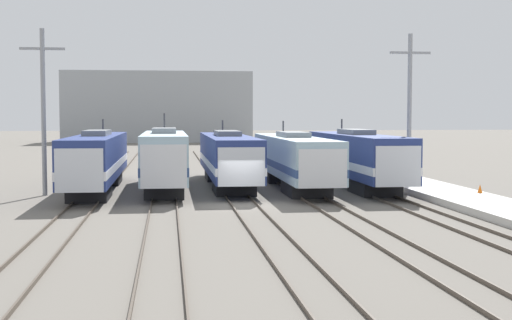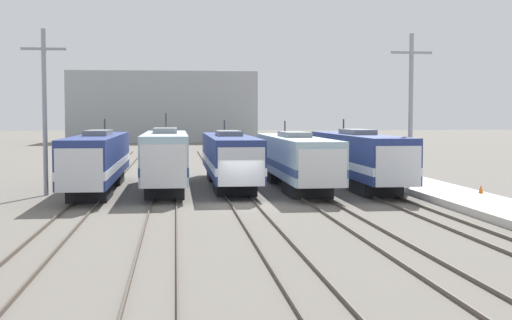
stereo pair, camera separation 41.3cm
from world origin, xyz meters
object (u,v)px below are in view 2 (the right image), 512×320
at_px(catenary_tower_right, 411,108).
at_px(traffic_cone, 481,189).
at_px(locomotive_far_left, 98,160).
at_px(locomotive_center, 229,158).
at_px(locomotive_far_right, 359,158).
at_px(catenary_tower_left, 45,108).
at_px(locomotive_center_left, 165,159).
at_px(locomotive_center_right, 295,159).

relative_size(catenary_tower_right, traffic_cone, 20.46).
distance_m(locomotive_far_left, locomotive_center, 9.18).
bearing_deg(locomotive_far_right, catenary_tower_left, -173.95).
bearing_deg(locomotive_far_left, locomotive_far_right, 0.47).
distance_m(locomotive_center_left, catenary_tower_right, 16.75).
bearing_deg(locomotive_center_left, catenary_tower_left, -167.02).
distance_m(catenary_tower_left, catenary_tower_right, 23.83).
bearing_deg(traffic_cone, locomotive_center_right, 141.57).
xyz_separation_m(locomotive_far_left, locomotive_center_right, (13.40, 0.32, -0.08)).
relative_size(catenary_tower_left, traffic_cone, 20.46).
bearing_deg(locomotive_center_right, locomotive_center, 158.08).
distance_m(locomotive_center_left, locomotive_far_right, 13.40).
distance_m(locomotive_far_left, locomotive_far_right, 17.86).
relative_size(locomotive_far_left, locomotive_center_left, 1.24).
distance_m(locomotive_far_left, catenary_tower_left, 5.03).
xyz_separation_m(catenary_tower_left, catenary_tower_right, (23.83, 0.00, 0.00)).
xyz_separation_m(locomotive_far_left, locomotive_far_right, (17.86, 0.15, 0.00)).
relative_size(locomotive_far_left, traffic_cone, 39.07).
relative_size(catenary_tower_left, catenary_tower_right, 1.00).
distance_m(locomotive_far_left, traffic_cone, 24.58).
height_order(locomotive_center, catenary_tower_right, catenary_tower_right).
height_order(locomotive_far_left, locomotive_center_left, locomotive_center_left).
bearing_deg(catenary_tower_left, locomotive_center_right, 8.25).
bearing_deg(catenary_tower_left, traffic_cone, -11.78).
height_order(locomotive_center_right, locomotive_far_right, locomotive_far_right).
height_order(locomotive_center, locomotive_far_right, locomotive_far_right).
bearing_deg(catenary_tower_left, locomotive_center_left, 12.98).
bearing_deg(locomotive_center_right, traffic_cone, -38.43).
relative_size(locomotive_center, locomotive_center_right, 1.02).
xyz_separation_m(locomotive_far_left, catenary_tower_right, (20.79, -2.07, 3.43)).
relative_size(locomotive_center_left, locomotive_far_right, 0.86).
distance_m(locomotive_center_left, locomotive_center_right, 8.96).
bearing_deg(locomotive_center_left, locomotive_center_right, 4.19).
height_order(locomotive_far_left, traffic_cone, locomotive_far_left).
distance_m(catenary_tower_right, traffic_cone, 7.78).
distance_m(locomotive_center_left, locomotive_center, 5.10).
relative_size(locomotive_center, traffic_cone, 38.86).
xyz_separation_m(locomotive_center_left, catenary_tower_left, (-7.51, -1.73, 3.36)).
xyz_separation_m(locomotive_center_left, locomotive_far_right, (13.40, 0.48, -0.06)).
height_order(locomotive_far_left, catenary_tower_left, catenary_tower_left).
distance_m(locomotive_center_right, catenary_tower_right, 8.52).
distance_m(locomotive_far_left, locomotive_center_right, 13.40).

